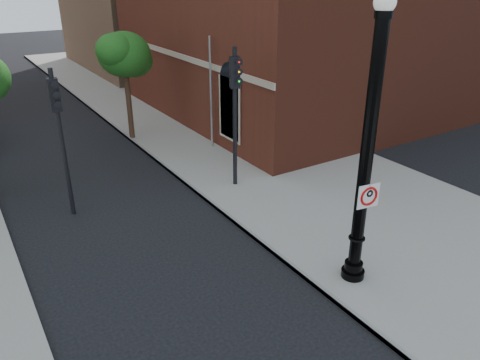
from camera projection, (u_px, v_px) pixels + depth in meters
ground at (250, 321)px, 10.50m from camera, size 120.00×120.00×0.00m
sidewalk_right at (238, 143)px, 21.10m from camera, size 8.00×60.00×0.12m
curb_edge at (157, 160)px, 19.17m from camera, size 0.10×60.00×0.14m
lamppost at (366, 165)px, 10.57m from camera, size 0.58×0.58×6.84m
no_parking_sign at (369, 196)px, 10.75m from camera, size 0.59×0.13×0.59m
traffic_signal_left at (59, 120)px, 13.81m from camera, size 0.32×0.39×4.67m
traffic_signal_right at (235, 96)px, 15.60m from camera, size 0.39×0.44×4.96m
utility_pole at (211, 95)px, 19.61m from camera, size 0.10×0.10×4.80m
street_tree_c at (125, 56)px, 20.16m from camera, size 2.69×2.43×4.84m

